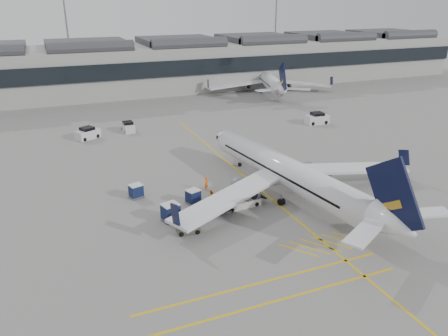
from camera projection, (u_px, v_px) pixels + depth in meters
name	position (u px, v px, depth m)	size (l,w,h in m)	color
ground	(201.00, 230.00, 43.43)	(220.00, 220.00, 0.00)	gray
terminal	(98.00, 68.00, 103.12)	(200.00, 20.45, 12.40)	#9E9E99
light_masts	(81.00, 28.00, 111.61)	(113.00, 0.60, 25.45)	slate
apron_markings	(248.00, 179.00, 55.60)	(0.25, 60.00, 0.01)	gold
airliner_main	(289.00, 173.00, 50.12)	(31.97, 35.12, 9.36)	silver
airliner_far	(268.00, 81.00, 107.14)	(30.03, 33.24, 9.04)	silver
belt_loader	(240.00, 201.00, 48.13)	(5.26, 2.09, 2.12)	silver
baggage_cart_a	(222.00, 204.00, 46.78)	(1.82, 1.56, 1.75)	gray
baggage_cart_b	(193.00, 196.00, 48.90)	(1.85, 1.69, 1.60)	gray
baggage_cart_c	(136.00, 191.00, 50.27)	(1.80, 1.61, 1.60)	gray
baggage_cart_d	(171.00, 212.00, 45.01)	(2.10, 1.88, 1.87)	gray
ramp_agent_a	(206.00, 183.00, 52.20)	(0.62, 0.41, 1.71)	#FF5D0D
ramp_agent_b	(211.00, 196.00, 49.11)	(0.75, 0.59, 1.55)	orange
pushback_tug	(188.00, 227.00, 42.84)	(2.37, 1.63, 1.24)	#4A4D41
safety_cone_nose	(233.00, 146.00, 67.07)	(0.41, 0.41, 0.57)	#F24C0A
safety_cone_engine	(284.00, 181.00, 54.45)	(0.39, 0.39, 0.54)	#F24C0A
service_van_left	(88.00, 134.00, 71.38)	(4.25, 3.54, 1.96)	silver
service_van_mid	(128.00, 127.00, 75.30)	(1.86, 3.50, 1.76)	silver
service_van_right	(317.00, 119.00, 79.95)	(4.18, 2.25, 2.10)	silver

